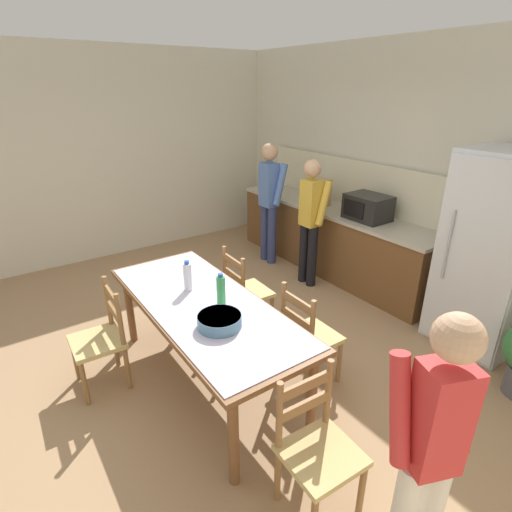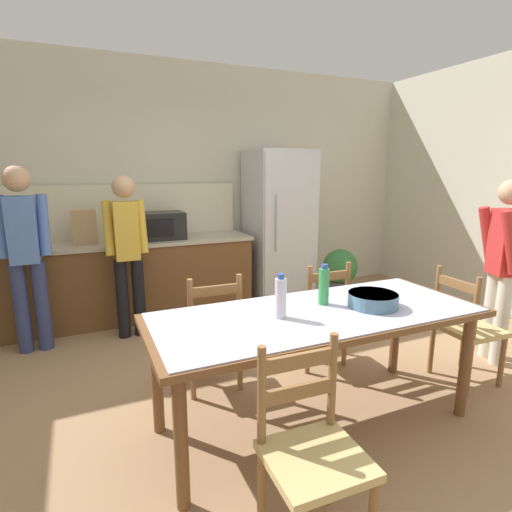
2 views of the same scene
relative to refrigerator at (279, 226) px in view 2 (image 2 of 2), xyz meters
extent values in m
plane|color=#9E7A56|center=(-1.14, -2.19, -0.94)|extent=(8.32, 8.32, 0.00)
cube|color=beige|center=(-1.14, 0.47, 0.51)|extent=(6.52, 0.12, 2.90)
cube|color=brown|center=(-2.07, 0.04, -0.52)|extent=(3.15, 0.62, 0.84)
cube|color=#B2A893|center=(-2.07, 0.04, -0.08)|extent=(3.19, 0.66, 0.04)
cube|color=#B7BCC1|center=(-2.78, 0.04, -0.08)|extent=(0.52, 0.38, 0.02)
cube|color=beige|center=(-2.07, 0.35, 0.24)|extent=(3.15, 0.03, 0.60)
cube|color=silver|center=(0.00, 0.01, 0.00)|extent=(0.75, 0.68, 1.89)
cube|color=silver|center=(0.00, -0.34, 0.00)|extent=(0.72, 0.02, 1.81)
cylinder|color=#A5AAB2|center=(-0.23, -0.36, 0.09)|extent=(0.02, 0.02, 0.66)
cube|color=black|center=(-1.48, 0.02, 0.09)|extent=(0.50, 0.38, 0.30)
cube|color=black|center=(-1.53, -0.17, 0.09)|extent=(0.30, 0.01, 0.19)
cube|color=tan|center=(-2.27, 0.01, 0.12)|extent=(0.24, 0.16, 0.36)
cylinder|color=brown|center=(-1.96, -2.80, -0.58)|extent=(0.07, 0.07, 0.73)
cylinder|color=brown|center=(-0.04, -2.81, -0.58)|extent=(0.07, 0.07, 0.73)
cylinder|color=brown|center=(-1.96, -2.15, -0.58)|extent=(0.07, 0.07, 0.73)
cylinder|color=brown|center=(-0.04, -2.16, -0.58)|extent=(0.07, 0.07, 0.73)
cube|color=brown|center=(-1.00, -2.48, -0.19)|extent=(2.13, 0.86, 0.04)
cube|color=#B7B2CC|center=(-1.00, -2.48, -0.17)|extent=(2.04, 0.83, 0.01)
cylinder|color=silver|center=(-1.26, -2.48, -0.05)|extent=(0.07, 0.07, 0.24)
cylinder|color=#2D51B2|center=(-1.26, -2.48, 0.09)|extent=(0.04, 0.04, 0.03)
cylinder|color=green|center=(-0.89, -2.37, -0.05)|extent=(0.07, 0.07, 0.24)
cylinder|color=#2D51B2|center=(-0.89, -2.37, 0.09)|extent=(0.04, 0.04, 0.03)
cylinder|color=slate|center=(-0.63, -2.55, -0.12)|extent=(0.32, 0.32, 0.09)
cylinder|color=slate|center=(-0.63, -2.55, -0.09)|extent=(0.31, 0.31, 0.02)
cylinder|color=olive|center=(0.55, -2.68, -0.74)|extent=(0.04, 0.04, 0.41)
cylinder|color=olive|center=(0.57, -2.32, -0.74)|extent=(0.04, 0.04, 0.41)
cylinder|color=olive|center=(0.21, -2.66, -0.74)|extent=(0.04, 0.04, 0.41)
cylinder|color=olive|center=(0.23, -2.30, -0.74)|extent=(0.04, 0.04, 0.41)
cube|color=tan|center=(0.39, -2.49, -0.51)|extent=(0.42, 0.44, 0.04)
cylinder|color=olive|center=(0.21, -2.66, -0.26)|extent=(0.04, 0.04, 0.46)
cylinder|color=olive|center=(0.23, -2.30, -0.26)|extent=(0.04, 0.04, 0.46)
cube|color=olive|center=(0.22, -2.48, -0.13)|extent=(0.04, 0.36, 0.07)
cube|color=olive|center=(0.22, -2.48, -0.29)|extent=(0.04, 0.36, 0.07)
cylinder|color=olive|center=(-0.34, -1.56, -0.74)|extent=(0.04, 0.04, 0.41)
cylinder|color=olive|center=(-0.69, -1.55, -0.74)|extent=(0.04, 0.04, 0.41)
cylinder|color=olive|center=(-0.34, -1.90, -0.74)|extent=(0.04, 0.04, 0.41)
cylinder|color=olive|center=(-0.70, -1.89, -0.74)|extent=(0.04, 0.04, 0.41)
cube|color=tan|center=(-0.52, -1.73, -0.51)|extent=(0.43, 0.41, 0.04)
cylinder|color=olive|center=(-0.34, -1.90, -0.26)|extent=(0.04, 0.04, 0.46)
cylinder|color=olive|center=(-0.70, -1.89, -0.26)|extent=(0.04, 0.04, 0.46)
cube|color=olive|center=(-0.52, -1.90, -0.13)|extent=(0.36, 0.03, 0.07)
cube|color=olive|center=(-0.52, -1.90, -0.29)|extent=(0.36, 0.03, 0.07)
cylinder|color=olive|center=(-1.29, -1.56, -0.74)|extent=(0.04, 0.04, 0.41)
cylinder|color=olive|center=(-1.65, -1.54, -0.74)|extent=(0.04, 0.04, 0.41)
cylinder|color=olive|center=(-1.30, -1.90, -0.74)|extent=(0.04, 0.04, 0.41)
cylinder|color=olive|center=(-1.66, -1.88, -0.74)|extent=(0.04, 0.04, 0.41)
cube|color=tan|center=(-1.47, -1.72, -0.51)|extent=(0.44, 0.42, 0.04)
cylinder|color=olive|center=(-1.30, -1.90, -0.26)|extent=(0.04, 0.04, 0.46)
cylinder|color=olive|center=(-1.66, -1.88, -0.26)|extent=(0.04, 0.04, 0.46)
cube|color=olive|center=(-1.48, -1.89, -0.13)|extent=(0.36, 0.04, 0.07)
cube|color=olive|center=(-1.48, -1.89, -0.29)|extent=(0.36, 0.04, 0.07)
cylinder|color=olive|center=(-1.66, -3.06, -0.74)|extent=(0.04, 0.04, 0.41)
cylinder|color=olive|center=(-1.30, -3.07, -0.74)|extent=(0.04, 0.04, 0.41)
cube|color=tan|center=(-1.48, -3.23, -0.51)|extent=(0.43, 0.41, 0.04)
cylinder|color=olive|center=(-1.66, -3.06, -0.26)|extent=(0.04, 0.04, 0.46)
cylinder|color=olive|center=(-1.30, -3.07, -0.26)|extent=(0.04, 0.04, 0.46)
cube|color=olive|center=(-1.48, -3.06, -0.13)|extent=(0.36, 0.04, 0.07)
cube|color=olive|center=(-1.48, -3.06, -0.29)|extent=(0.36, 0.04, 0.07)
cylinder|color=navy|center=(-2.86, -0.49, -0.53)|extent=(0.13, 0.13, 0.83)
cylinder|color=navy|center=(-2.70, -0.49, -0.53)|extent=(0.13, 0.13, 0.83)
cube|color=#5175BC|center=(-2.78, -0.49, 0.19)|extent=(0.23, 0.19, 0.59)
sphere|color=tan|center=(-2.78, -0.49, 0.63)|extent=(0.22, 0.22, 0.22)
cylinder|color=#5175BC|center=(-2.94, -0.42, 0.21)|extent=(0.09, 0.23, 0.56)
cylinder|color=#5175BC|center=(-2.62, -0.42, 0.21)|extent=(0.09, 0.23, 0.56)
cylinder|color=black|center=(-1.99, -0.51, -0.55)|extent=(0.12, 0.12, 0.79)
cylinder|color=black|center=(-1.84, -0.51, -0.55)|extent=(0.12, 0.12, 0.79)
cube|color=gold|center=(-1.91, -0.51, 0.13)|extent=(0.22, 0.18, 0.56)
sphere|color=tan|center=(-1.91, -0.51, 0.55)|extent=(0.21, 0.21, 0.21)
cylinder|color=gold|center=(-2.07, -0.44, 0.15)|extent=(0.09, 0.21, 0.53)
cylinder|color=gold|center=(-1.76, -0.44, 0.15)|extent=(0.09, 0.21, 0.53)
cylinder|color=silver|center=(0.88, -2.42, -0.55)|extent=(0.12, 0.12, 0.78)
cylinder|color=silver|center=(0.94, -2.27, -0.55)|extent=(0.12, 0.12, 0.78)
cube|color=red|center=(0.91, -2.34, 0.11)|extent=(0.25, 0.27, 0.55)
sphere|color=tan|center=(0.91, -2.34, 0.52)|extent=(0.21, 0.21, 0.21)
cylinder|color=red|center=(0.79, -2.46, 0.14)|extent=(0.23, 0.16, 0.53)
cylinder|color=red|center=(0.91, -2.18, 0.14)|extent=(0.23, 0.16, 0.53)
cylinder|color=#4C4C51|center=(0.66, -0.43, -0.81)|extent=(0.28, 0.28, 0.26)
sphere|color=#337038|center=(0.66, -0.43, -0.50)|extent=(0.44, 0.44, 0.44)
camera|label=1|loc=(1.52, -3.74, 1.43)|focal=28.00mm
camera|label=2|loc=(-2.32, -4.48, 0.70)|focal=28.00mm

